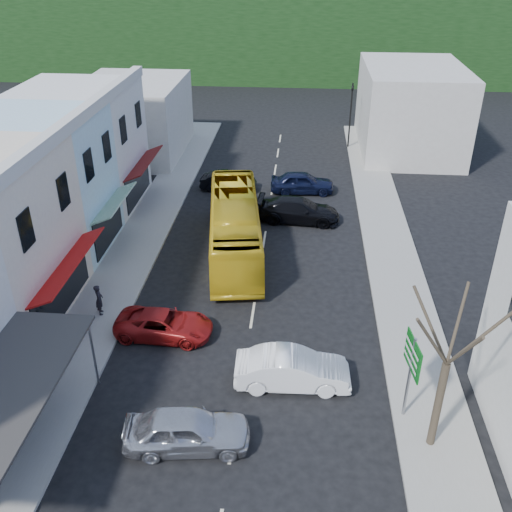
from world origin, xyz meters
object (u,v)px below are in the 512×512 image
at_px(street_tree, 447,364).
at_px(traffic_signal, 350,116).
at_px(bus, 235,227).
at_px(direction_sign, 409,379).
at_px(car_red, 164,323).
at_px(car_silver, 187,431).
at_px(car_white, 292,371).
at_px(pedestrian_left, 99,299).

xyz_separation_m(street_tree, traffic_signal, (-1.15, 33.43, -1.03)).
bearing_deg(bus, direction_sign, -65.64).
distance_m(car_red, direction_sign, 11.22).
bearing_deg(direction_sign, car_silver, -173.01).
distance_m(car_white, street_tree, 6.63).
bearing_deg(street_tree, car_red, 153.04).
bearing_deg(traffic_signal, car_silver, 79.97).
bearing_deg(pedestrian_left, car_silver, -162.04).
relative_size(pedestrian_left, street_tree, 0.22).
bearing_deg(street_tree, direction_sign, 120.02).
relative_size(car_red, street_tree, 0.60).
xyz_separation_m(car_white, traffic_signal, (3.96, 30.59, 2.10)).
relative_size(car_white, traffic_signal, 0.79).
distance_m(car_red, street_tree, 12.83).
xyz_separation_m(pedestrian_left, street_tree, (14.56, -6.93, 2.82)).
distance_m(direction_sign, street_tree, 2.50).
distance_m(street_tree, traffic_signal, 33.46).
distance_m(car_red, traffic_signal, 29.58).
relative_size(bus, direction_sign, 3.08).
distance_m(car_silver, street_tree, 9.36).
bearing_deg(car_white, pedestrian_left, 64.21).
height_order(direction_sign, traffic_signal, traffic_signal).
height_order(bus, car_white, bus).
distance_m(car_silver, traffic_signal, 35.08).
relative_size(bus, street_tree, 1.52).
distance_m(direction_sign, traffic_signal, 32.08).
xyz_separation_m(direction_sign, traffic_signal, (-0.36, 32.06, 0.91)).
height_order(car_white, pedestrian_left, pedestrian_left).
relative_size(car_silver, car_white, 1.00).
height_order(bus, car_red, bus).
height_order(direction_sign, street_tree, street_tree).
xyz_separation_m(car_red, pedestrian_left, (-3.46, 1.29, 0.30)).
height_order(street_tree, traffic_signal, street_tree).
xyz_separation_m(bus, direction_sign, (8.01, -12.68, 0.34)).
height_order(bus, direction_sign, direction_sign).
relative_size(car_silver, traffic_signal, 0.79).
bearing_deg(car_red, traffic_signal, -16.52).
height_order(car_silver, car_white, same).
bearing_deg(direction_sign, street_tree, -67.76).
distance_m(bus, car_white, 11.83).
bearing_deg(car_silver, traffic_signal, -19.46).
xyz_separation_m(bus, pedestrian_left, (-5.76, -7.11, -0.55)).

